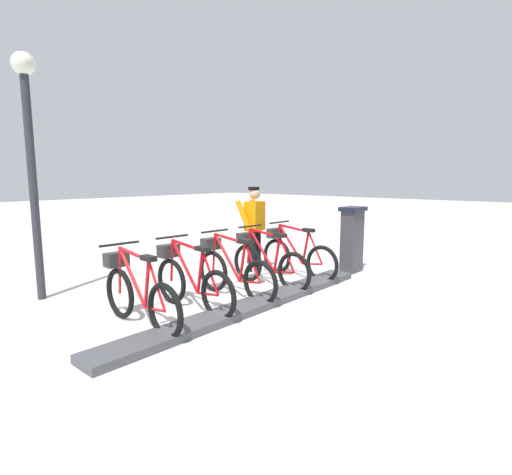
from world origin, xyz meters
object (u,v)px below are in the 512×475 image
bike_docked_2 (232,270)px  bike_docked_4 (137,293)px  bike_docked_0 (295,254)px  bike_docked_1 (266,262)px  payment_kiosk (352,238)px  lamp_post (29,140)px  worker_near_rack (254,226)px  bike_docked_3 (190,280)px

bike_docked_2 → bike_docked_4: bearing=90.0°
bike_docked_0 → bike_docked_1: bearing=90.0°
payment_kiosk → lamp_post: (2.70, 4.75, 1.72)m
bike_docked_0 → worker_near_rack: (0.89, 0.13, 0.48)m
bike_docked_1 → worker_near_rack: size_ratio=1.04×
bike_docked_3 → bike_docked_2: bearing=-90.0°
bike_docked_4 → lamp_post: bearing=8.7°
payment_kiosk → bike_docked_3: payment_kiosk is taller
bike_docked_2 → bike_docked_4: 1.67m
bike_docked_3 → lamp_post: size_ratio=0.48×
bike_docked_2 → bike_docked_0: bearing=-90.0°
bike_docked_1 → bike_docked_2: 0.83m
bike_docked_4 → bike_docked_2: bearing=-90.0°
bike_docked_1 → bike_docked_2: size_ratio=1.00×
bike_docked_4 → bike_docked_3: bearing=-90.0°
bike_docked_1 → worker_near_rack: 1.23m
bike_docked_0 → bike_docked_1: size_ratio=1.00×
bike_docked_1 → bike_docked_4: size_ratio=1.00×
bike_docked_3 → lamp_post: lamp_post is taller
payment_kiosk → bike_docked_1: 2.02m
bike_docked_3 → bike_docked_4: size_ratio=1.00×
bike_docked_0 → lamp_post: (2.13, 3.66, 1.96)m
payment_kiosk → bike_docked_4: size_ratio=0.74×
bike_docked_1 → lamp_post: (2.13, 2.83, 1.96)m
payment_kiosk → bike_docked_3: size_ratio=0.74×
bike_docked_4 → worker_near_rack: 3.36m
bike_docked_0 → bike_docked_4: bearing=90.0°
bike_docked_2 → bike_docked_3: (0.00, 0.83, 0.00)m
bike_docked_1 → bike_docked_4: bearing=90.0°
worker_near_rack → bike_docked_0: bearing=-171.5°
worker_near_rack → bike_docked_1: bearing=141.9°
bike_docked_1 → bike_docked_2: bearing=90.0°
worker_near_rack → lamp_post: size_ratio=0.46×
payment_kiosk → worker_near_rack: bearing=39.7°
payment_kiosk → bike_docked_4: 4.47m
lamp_post → payment_kiosk: bearing=-119.6°
payment_kiosk → lamp_post: bearing=60.4°
payment_kiosk → bike_docked_0: 1.25m
bike_docked_0 → bike_docked_4: (0.00, 3.34, 0.00)m
bike_docked_2 → worker_near_rack: bearing=-59.8°
bike_docked_1 → bike_docked_3: same height
worker_near_rack → lamp_post: bearing=70.8°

